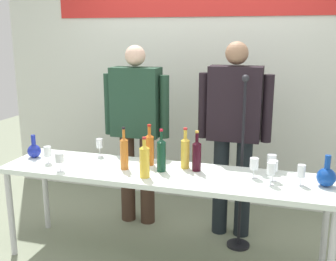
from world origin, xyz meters
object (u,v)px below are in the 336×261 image
(presenter_right, at_px, (234,127))
(display_table, at_px, (163,179))
(wine_bottle_2, at_px, (197,155))
(wine_glass_left_2, at_px, (60,158))
(decanter_blue_right, at_px, (326,176))
(presenter_left, at_px, (136,123))
(wine_bottle_3, at_px, (185,151))
(wine_glass_right_0, at_px, (272,160))
(wine_glass_left_1, at_px, (99,144))
(wine_glass_right_4, at_px, (271,169))
(wine_glass_left_0, at_px, (48,152))
(microphone_stand, at_px, (240,192))
(decanter_blue_left, at_px, (34,150))
(wine_glass_right_1, at_px, (254,164))
(wine_glass_right_2, at_px, (273,166))
(wine_bottle_4, at_px, (161,154))
(wine_bottle_0, at_px, (124,152))
(wine_bottle_1, at_px, (145,160))
(wine_glass_right_3, at_px, (301,171))
(wine_bottle_5, at_px, (150,148))

(presenter_right, bearing_deg, display_table, -125.45)
(wine_bottle_2, distance_m, wine_glass_left_2, 1.07)
(decanter_blue_right, distance_m, presenter_left, 1.77)
(wine_bottle_3, distance_m, wine_glass_left_2, 0.98)
(wine_glass_right_0, bearing_deg, wine_glass_left_1, 179.38)
(wine_glass_right_4, bearing_deg, display_table, 177.07)
(wine_glass_left_0, distance_m, microphone_stand, 1.66)
(display_table, bearing_deg, wine_glass_right_0, 15.52)
(decanter_blue_left, height_order, wine_glass_right_1, decanter_blue_left)
(presenter_right, relative_size, wine_glass_right_1, 11.45)
(wine_glass_right_0, height_order, microphone_stand, microphone_stand)
(presenter_right, relative_size, wine_glass_left_2, 12.03)
(decanter_blue_left, distance_m, wine_glass_right_2, 2.01)
(wine_glass_right_1, bearing_deg, wine_glass_left_0, -175.30)
(decanter_blue_right, relative_size, wine_glass_right_0, 1.57)
(decanter_blue_left, distance_m, wine_bottle_4, 1.17)
(wine_bottle_0, height_order, wine_glass_left_2, wine_bottle_0)
(wine_glass_right_1, relative_size, microphone_stand, 0.10)
(wine_bottle_1, bearing_deg, wine_bottle_0, 148.91)
(wine_bottle_3, bearing_deg, wine_glass_right_4, -15.34)
(presenter_left, relative_size, wine_glass_left_0, 11.86)
(wine_bottle_0, distance_m, wine_glass_right_4, 1.13)
(wine_bottle_1, distance_m, wine_bottle_4, 0.19)
(wine_glass_right_3, bearing_deg, presenter_left, 156.79)
(display_table, distance_m, wine_glass_right_0, 0.86)
(wine_glass_right_4, bearing_deg, wine_glass_left_2, -173.94)
(presenter_left, height_order, wine_bottle_5, presenter_left)
(microphone_stand, bearing_deg, wine_glass_left_1, -171.33)
(wine_glass_right_1, bearing_deg, display_table, -174.36)
(decanter_blue_left, bearing_deg, wine_bottle_0, -3.96)
(wine_bottle_3, bearing_deg, decanter_blue_left, -175.52)
(wine_bottle_4, xyz_separation_m, wine_glass_right_3, (1.04, -0.01, -0.04))
(wine_glass_right_3, distance_m, wine_glass_right_4, 0.21)
(wine_bottle_3, bearing_deg, wine_glass_right_3, -8.58)
(wine_bottle_5, bearing_deg, wine_glass_right_4, -10.47)
(wine_bottle_0, bearing_deg, wine_bottle_3, 19.82)
(display_table, height_order, wine_glass_right_3, wine_glass_right_3)
(wine_bottle_1, height_order, wine_bottle_2, wine_bottle_2)
(wine_glass_right_2, bearing_deg, wine_glass_left_0, -176.29)
(wine_bottle_0, height_order, wine_bottle_5, wine_bottle_0)
(display_table, xyz_separation_m, wine_glass_right_2, (0.83, 0.05, 0.17))
(wine_bottle_0, xyz_separation_m, wine_glass_right_1, (1.00, 0.09, -0.03))
(wine_bottle_3, height_order, wine_bottle_5, wine_bottle_5)
(decanter_blue_left, relative_size, wine_glass_right_3, 1.34)
(wine_bottle_4, bearing_deg, wine_bottle_0, -172.94)
(wine_bottle_0, distance_m, wine_glass_right_3, 1.33)
(presenter_left, relative_size, wine_bottle_0, 5.05)
(wine_bottle_1, bearing_deg, wine_glass_left_1, 144.97)
(wine_bottle_4, distance_m, wine_glass_right_4, 0.83)
(presenter_right, distance_m, wine_bottle_3, 0.60)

